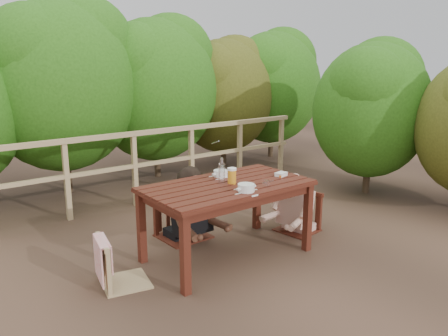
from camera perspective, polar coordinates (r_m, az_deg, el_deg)
ground at (r=4.59m, az=0.39°, el=-11.09°), size 60.00×60.00×0.00m
table at (r=4.45m, az=0.39°, el=-6.77°), size 1.60×0.90×0.74m
chair_left at (r=4.00m, az=-12.72°, el=-8.81°), size 0.49×0.49×0.83m
chair_far at (r=4.89m, az=-5.32°, el=-3.21°), size 0.52×0.52×1.02m
chair_right at (r=5.15m, az=9.45°, el=-3.47°), size 0.47×0.47×0.85m
woman at (r=4.87m, az=-5.48°, el=-1.77°), size 0.53×0.65×1.26m
diner_right at (r=5.13m, az=9.75°, el=-1.80°), size 0.62×0.53×1.15m
railing at (r=6.05m, az=-11.30°, el=-0.15°), size 5.60×0.10×1.01m
hedge_row at (r=7.13m, az=-13.28°, el=13.15°), size 6.60×1.60×3.80m
shrub_side at (r=6.58m, az=24.16°, el=8.38°), size 1.40×2.20×2.90m
soup_near at (r=4.07m, az=2.84°, el=-2.63°), size 0.26×0.26×0.09m
soup_far at (r=4.59m, az=-0.45°, el=-0.76°), size 0.24×0.24×0.08m
beer_glass at (r=4.33m, az=1.01°, el=-1.06°), size 0.09×0.09×0.17m
bottle at (r=4.33m, az=-0.29°, el=-0.41°), size 0.06×0.06×0.26m
tumbler at (r=4.27m, az=5.43°, el=-2.01°), size 0.06×0.06×0.07m
butter_tub at (r=4.65m, az=7.28°, el=-0.88°), size 0.14×0.11×0.05m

